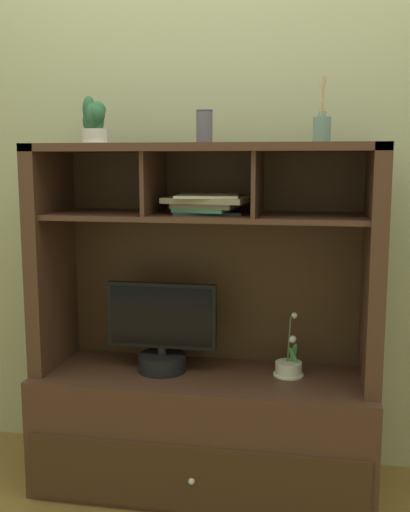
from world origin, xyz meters
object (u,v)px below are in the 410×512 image
at_px(media_console, 205,386).
at_px(potted_succulent, 94,121).
at_px(diffuser_bottle, 322,129).
at_px(ceramic_vase, 204,126).
at_px(potted_orchid, 289,367).
at_px(magazine_stack_left, 207,203).
at_px(tv_monitor, 162,335).

distance_m(media_console, potted_succulent, 1.15).
relative_size(diffuser_bottle, ceramic_vase, 1.89).
bearing_deg(potted_succulent, potted_orchid, 2.22).
relative_size(magazine_stack_left, diffuser_bottle, 1.39).
distance_m(potted_orchid, diffuser_bottle, 0.93).
height_order(media_console, magazine_stack_left, media_console).
distance_m(potted_succulent, ceramic_vase, 0.44).
xyz_separation_m(tv_monitor, potted_succulent, (-0.27, 0.01, 0.84)).
bearing_deg(potted_succulent, tv_monitor, -2.31).
height_order(media_console, potted_orchid, media_console).
bearing_deg(magazine_stack_left, potted_orchid, 1.11).
distance_m(tv_monitor, potted_orchid, 0.52).
height_order(magazine_stack_left, potted_succulent, potted_succulent).
bearing_deg(potted_succulent, magazine_stack_left, 3.03).
bearing_deg(magazine_stack_left, potted_succulent, -176.97).
relative_size(magazine_stack_left, ceramic_vase, 2.62).
height_order(tv_monitor, potted_succulent, potted_succulent).
xyz_separation_m(potted_orchid, potted_succulent, (-0.77, -0.03, 0.96)).
xyz_separation_m(tv_monitor, potted_orchid, (0.51, 0.04, -0.12)).
height_order(media_console, potted_succulent, potted_succulent).
bearing_deg(media_console, potted_succulent, -177.42).
bearing_deg(tv_monitor, magazine_stack_left, 10.84).
xyz_separation_m(magazine_stack_left, potted_succulent, (-0.45, -0.02, 0.31)).
relative_size(potted_orchid, potted_succulent, 1.37).
bearing_deg(media_console, potted_orchid, 1.74).
bearing_deg(diffuser_bottle, media_console, -178.80).
xyz_separation_m(tv_monitor, magazine_stack_left, (0.18, 0.03, 0.53)).
xyz_separation_m(media_console, ceramic_vase, (0.00, -0.02, 1.04)).
xyz_separation_m(tv_monitor, diffuser_bottle, (0.61, 0.04, 0.81)).
distance_m(diffuser_bottle, ceramic_vase, 0.44).
height_order(magazine_stack_left, ceramic_vase, ceramic_vase).
bearing_deg(tv_monitor, potted_orchid, 4.59).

